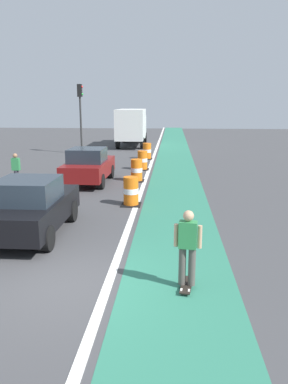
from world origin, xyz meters
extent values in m
plane|color=#424244|center=(0.00, 0.00, 0.00)|extent=(100.00, 100.00, 0.00)
cube|color=#2D755B|center=(2.40, 12.00, 0.00)|extent=(2.50, 80.00, 0.01)
cube|color=silver|center=(0.90, 12.00, 0.01)|extent=(0.20, 80.00, 0.01)
cube|color=black|center=(2.57, 0.04, 0.07)|extent=(0.33, 0.82, 0.02)
cylinder|color=silver|center=(2.61, -0.23, 0.06)|extent=(0.05, 0.11, 0.11)
cylinder|color=silver|center=(2.46, -0.21, 0.06)|extent=(0.05, 0.11, 0.11)
cylinder|color=silver|center=(2.68, 0.29, 0.06)|extent=(0.05, 0.11, 0.11)
cylinder|color=silver|center=(2.53, 0.31, 0.06)|extent=(0.05, 0.11, 0.11)
cylinder|color=#514C47|center=(2.67, 0.03, 0.49)|extent=(0.15, 0.15, 0.82)
cylinder|color=#514C47|center=(2.47, 0.06, 0.49)|extent=(0.15, 0.15, 0.82)
cube|color=#338C4C|center=(2.57, 0.04, 1.18)|extent=(0.39, 0.27, 0.56)
cylinder|color=tan|center=(2.81, 0.01, 1.15)|extent=(0.09, 0.09, 0.48)
cylinder|color=tan|center=(2.33, 0.07, 1.15)|extent=(0.09, 0.09, 0.48)
sphere|color=tan|center=(2.57, 0.04, 1.58)|extent=(0.22, 0.22, 0.22)
cube|color=black|center=(-1.85, 3.09, 0.70)|extent=(1.87, 4.11, 0.72)
cube|color=#232D38|center=(-1.84, 2.84, 1.38)|extent=(1.63, 1.73, 0.64)
cylinder|color=black|center=(-2.68, 4.35, 0.34)|extent=(0.28, 0.68, 0.68)
cylinder|color=black|center=(-1.04, 4.37, 0.34)|extent=(0.28, 0.68, 0.68)
cylinder|color=black|center=(-1.02, 1.82, 0.34)|extent=(0.28, 0.68, 0.68)
cube|color=maroon|center=(-1.76, 10.39, 0.70)|extent=(1.90, 4.12, 0.72)
cube|color=#232D38|center=(-1.76, 10.14, 1.38)|extent=(1.64, 1.74, 0.64)
cylinder|color=black|center=(-2.56, 11.68, 0.34)|extent=(0.29, 0.68, 0.68)
cylinder|color=black|center=(-0.92, 11.65, 0.34)|extent=(0.29, 0.68, 0.68)
cylinder|color=black|center=(-2.59, 9.13, 0.34)|extent=(0.29, 0.68, 0.68)
cylinder|color=black|center=(-0.96, 9.11, 0.34)|extent=(0.29, 0.68, 0.68)
cylinder|color=orange|center=(0.70, 6.46, 0.25)|extent=(0.56, 0.56, 0.42)
cylinder|color=white|center=(0.70, 6.46, 0.57)|extent=(0.57, 0.57, 0.21)
cylinder|color=orange|center=(0.70, 6.46, 0.88)|extent=(0.56, 0.56, 0.42)
cube|color=black|center=(0.70, 6.46, 0.02)|extent=(0.73, 0.73, 0.04)
cylinder|color=orange|center=(0.49, 10.96, 0.25)|extent=(0.56, 0.56, 0.42)
cylinder|color=white|center=(0.49, 10.96, 0.57)|extent=(0.57, 0.57, 0.21)
cylinder|color=orange|center=(0.49, 10.96, 0.88)|extent=(0.56, 0.56, 0.42)
cube|color=black|center=(0.49, 10.96, 0.02)|extent=(0.73, 0.73, 0.04)
cylinder|color=orange|center=(0.52, 14.24, 0.25)|extent=(0.56, 0.56, 0.42)
cylinder|color=white|center=(0.52, 14.24, 0.57)|extent=(0.57, 0.57, 0.21)
cylinder|color=orange|center=(0.52, 14.24, 0.88)|extent=(0.56, 0.56, 0.42)
cube|color=black|center=(0.52, 14.24, 0.02)|extent=(0.73, 0.73, 0.04)
cylinder|color=orange|center=(0.50, 18.50, 0.25)|extent=(0.56, 0.56, 0.42)
cylinder|color=white|center=(0.50, 18.50, 0.57)|extent=(0.57, 0.57, 0.21)
cylinder|color=orange|center=(0.50, 18.50, 0.88)|extent=(0.56, 0.56, 0.42)
cube|color=black|center=(0.50, 18.50, 0.02)|extent=(0.73, 0.73, 0.04)
cube|color=silver|center=(-1.37, 25.78, 1.98)|extent=(2.44, 5.66, 2.50)
cube|color=silver|center=(-1.46, 29.63, 1.53)|extent=(2.25, 1.95, 2.10)
cylinder|color=black|center=(-2.49, 29.40, 0.48)|extent=(0.32, 0.97, 0.96)
cylinder|color=black|center=(-0.43, 29.45, 0.48)|extent=(0.32, 0.97, 0.96)
cylinder|color=black|center=(-2.36, 24.35, 0.48)|extent=(0.32, 0.97, 0.96)
cylinder|color=black|center=(-0.30, 24.41, 0.48)|extent=(0.32, 0.97, 0.96)
cylinder|color=#2D2D2D|center=(-4.60, 20.82, 2.10)|extent=(0.14, 0.14, 4.20)
cube|color=black|center=(-4.60, 20.82, 4.65)|extent=(0.32, 0.32, 0.90)
sphere|color=red|center=(-4.43, 20.82, 4.91)|extent=(0.16, 0.16, 0.16)
sphere|color=green|center=(-4.43, 20.82, 4.39)|extent=(0.16, 0.16, 0.16)
cylinder|color=#33333D|center=(-4.69, 8.81, 0.43)|extent=(0.20, 0.20, 0.86)
cube|color=#338C4C|center=(-4.69, 8.81, 1.13)|extent=(0.34, 0.20, 0.54)
sphere|color=#9E7051|center=(-4.69, 8.81, 1.51)|extent=(0.20, 0.20, 0.20)
camera|label=1|loc=(2.22, -7.23, 3.79)|focal=35.26mm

